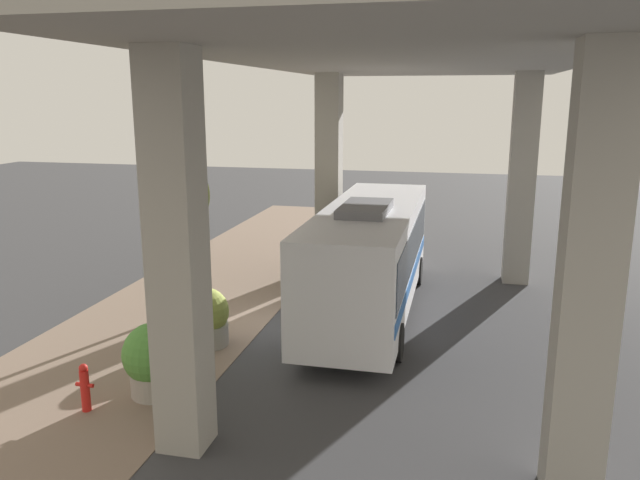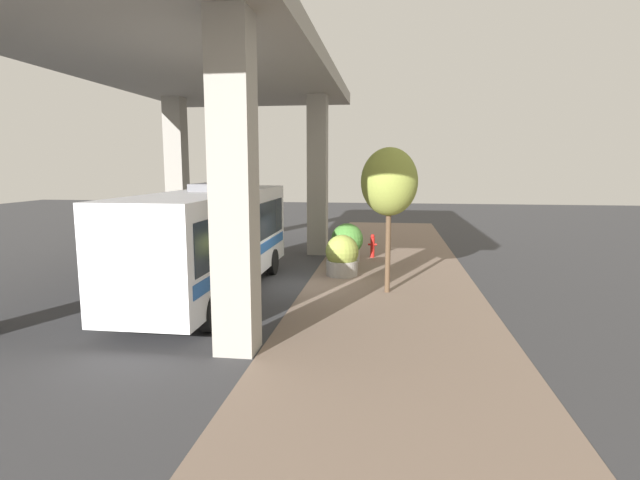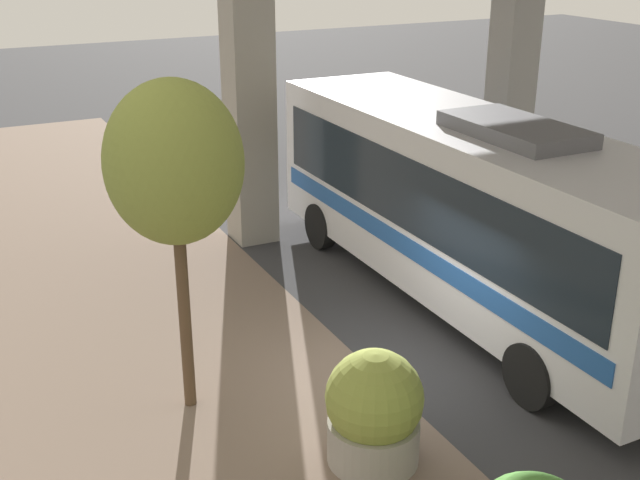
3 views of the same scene
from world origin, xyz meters
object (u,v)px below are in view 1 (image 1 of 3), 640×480
at_px(bus, 370,253).
at_px(street_tree_near, 179,196).
at_px(planter_front, 206,318).
at_px(fire_hydrant, 85,387).
at_px(planter_middle, 154,360).

distance_m(bus, street_tree_near, 6.04).
height_order(bus, planter_front, bus).
bearing_deg(street_tree_near, bus, 10.73).
distance_m(bus, planter_front, 5.37).
xyz_separation_m(bus, fire_hydrant, (-4.99, -7.47, -1.42)).
bearing_deg(street_tree_near, planter_front, -53.37).
bearing_deg(bus, planter_middle, -121.24).
distance_m(fire_hydrant, planter_middle, 1.54).
height_order(planter_front, planter_middle, planter_middle).
xyz_separation_m(fire_hydrant, street_tree_near, (-0.71, 6.39, 3.13)).
relative_size(bus, fire_hydrant, 9.30).
xyz_separation_m(bus, planter_middle, (-3.89, -6.42, -1.13)).
distance_m(fire_hydrant, planter_front, 4.18).
height_order(fire_hydrant, planter_middle, planter_middle).
relative_size(fire_hydrant, planter_front, 0.69).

